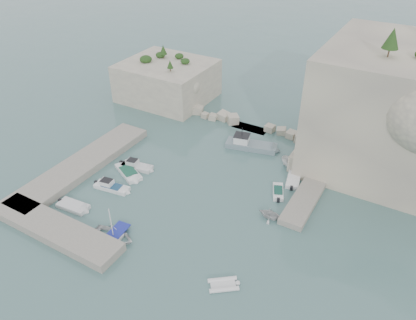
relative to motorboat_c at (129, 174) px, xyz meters
The scene contains 20 objects.
ground 10.36m from the motorboat_c, ahead, with size 400.00×400.00×0.00m, color slate.
cliff_terrace 28.78m from the motorboat_c, 35.87° to the left, with size 8.00×10.00×2.50m, color beige.
outcrop_west 25.98m from the motorboat_c, 112.14° to the left, with size 16.00×14.00×7.00m, color beige.
quay_west 7.06m from the motorboat_c, 162.18° to the right, with size 5.00×24.00×1.10m, color #9E9689.
quay_south 13.67m from the motorboat_c, 88.76° to the right, with size 18.00×4.00×1.10m, color #9E9689.
ledge_east 25.39m from the motorboat_c, 20.39° to the left, with size 3.00×16.00×0.80m, color #9E9689.
breakwater 22.84m from the motorboat_c, 65.96° to the left, with size 28.00×3.00×1.40m, color beige.
motorboat_c is the anchor object (origin of this frame).
motorboat_e 9.46m from the motorboat_c, 97.66° to the right, with size 4.54×1.86×0.70m, color silver, non-canonical shape.
motorboat_d 3.93m from the motorboat_c, 84.65° to the right, with size 5.40×1.61×1.40m, color white, non-canonical shape.
motorboat_b 1.71m from the motorboat_c, 83.55° to the left, with size 5.03×1.65×1.40m, color silver, non-canonical shape.
rowboat 12.95m from the motorboat_c, 58.10° to the right, with size 3.70×5.18×1.07m, color white.
inflatable_dinghy 23.54m from the motorboat_c, 26.65° to the right, with size 3.33×1.61×0.44m, color silver, non-canonical shape.
tender_east_a 21.19m from the motorboat_c, ahead, with size 2.53×2.93×1.54m, color silver.
tender_east_b 21.16m from the motorboat_c, 17.76° to the left, with size 3.88×1.32×0.70m, color white, non-canonical shape.
tender_east_c 23.36m from the motorboat_c, 26.70° to the left, with size 5.35×1.73×0.70m, color white, non-canonical shape.
tender_east_d 23.90m from the motorboat_c, 32.23° to the left, with size 1.77×4.71×1.82m, color white.
work_boat 19.39m from the motorboat_c, 51.13° to the left, with size 8.64×2.55×2.20m, color slate, non-canonical shape.
rowboat_mast 13.22m from the motorboat_c, 58.10° to the right, with size 0.10×0.10×4.20m, color white.
vegetation 40.66m from the motorboat_c, 39.57° to the left, with size 53.48×13.88×13.40m.
Camera 1 is at (23.13, -33.80, 33.66)m, focal length 35.00 mm.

